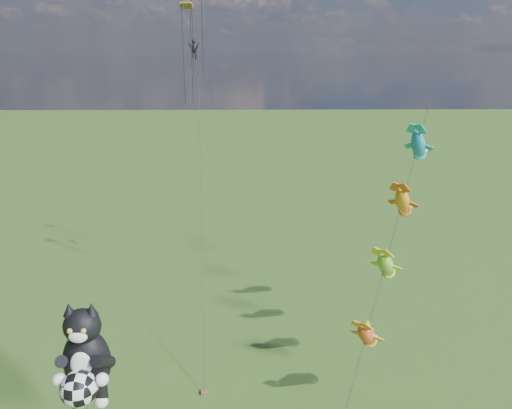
{
  "coord_description": "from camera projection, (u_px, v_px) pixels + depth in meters",
  "views": [
    {
      "loc": [
        11.41,
        -21.01,
        19.83
      ],
      "look_at": [
        11.91,
        10.4,
        9.99
      ],
      "focal_mm": 35.0,
      "sensor_mm": 36.0,
      "label": 1
    }
  ],
  "objects": [
    {
      "name": "parafoil_rig",
      "position": [
        194.0,
        43.0,
        37.86
      ],
      "size": [
        2.43,
        17.45,
        26.02
      ],
      "rotation": [
        0.0,
        0.0,
        0.16
      ],
      "color": "brown",
      "rests_on": "ground"
    },
    {
      "name": "fish_windsock_rig",
      "position": [
        394.0,
        233.0,
        29.85
      ],
      "size": [
        8.24,
        13.79,
        16.57
      ],
      "rotation": [
        0.0,
        0.0,
        -0.21
      ],
      "color": "brown",
      "rests_on": "ground"
    },
    {
      "name": "cat_kite_rig",
      "position": [
        84.0,
        360.0,
        20.59
      ],
      "size": [
        2.3,
        4.09,
        10.06
      ],
      "rotation": [
        0.0,
        0.0,
        -0.22
      ],
      "color": "brown",
      "rests_on": "ground"
    }
  ]
}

